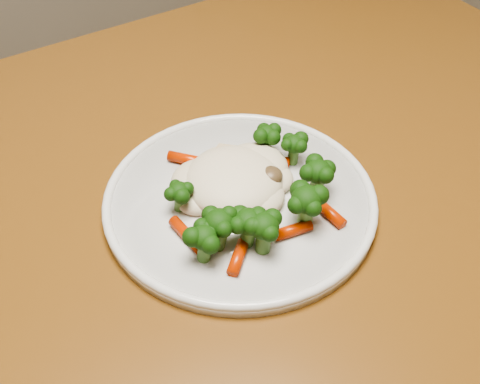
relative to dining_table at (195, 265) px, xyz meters
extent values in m
cube|color=brown|center=(0.00, 0.00, 0.08)|extent=(1.27, 0.89, 0.04)
cube|color=brown|center=(0.53, 0.38, -0.30)|extent=(0.06, 0.06, 0.71)
cylinder|color=white|center=(0.05, -0.02, 0.10)|extent=(0.29, 0.29, 0.01)
ellipsoid|color=beige|center=(0.05, -0.01, 0.13)|extent=(0.12, 0.11, 0.05)
ellipsoid|color=black|center=(-0.02, -0.08, 0.13)|extent=(0.04, 0.04, 0.04)
ellipsoid|color=black|center=(0.03, -0.10, 0.13)|extent=(0.05, 0.05, 0.04)
ellipsoid|color=black|center=(0.09, -0.09, 0.13)|extent=(0.05, 0.05, 0.04)
ellipsoid|color=black|center=(0.12, -0.06, 0.13)|extent=(0.05, 0.05, 0.04)
ellipsoid|color=black|center=(0.13, 0.00, 0.13)|extent=(0.04, 0.04, 0.03)
ellipsoid|color=black|center=(0.11, 0.03, 0.13)|extent=(0.04, 0.04, 0.03)
ellipsoid|color=black|center=(-0.01, -0.01, 0.12)|extent=(0.04, 0.04, 0.03)
ellipsoid|color=black|center=(0.00, -0.07, 0.13)|extent=(0.05, 0.05, 0.04)
ellipsoid|color=black|center=(0.02, -0.08, 0.13)|extent=(0.05, 0.05, 0.04)
cylinder|color=red|center=(0.02, 0.05, 0.11)|extent=(0.04, 0.04, 0.01)
cylinder|color=red|center=(0.05, 0.03, 0.11)|extent=(0.04, 0.04, 0.01)
cylinder|color=red|center=(0.10, 0.01, 0.11)|extent=(0.05, 0.03, 0.01)
cylinder|color=red|center=(-0.03, -0.05, 0.11)|extent=(0.02, 0.05, 0.01)
cylinder|color=red|center=(0.00, -0.10, 0.11)|extent=(0.04, 0.04, 0.01)
cylinder|color=red|center=(0.07, -0.09, 0.11)|extent=(0.04, 0.02, 0.01)
cylinder|color=red|center=(0.11, -0.09, 0.11)|extent=(0.02, 0.04, 0.01)
cylinder|color=red|center=(0.06, -0.01, 0.13)|extent=(0.02, 0.05, 0.01)
ellipsoid|color=brown|center=(0.05, -0.02, 0.13)|extent=(0.03, 0.03, 0.02)
ellipsoid|color=brown|center=(0.08, -0.03, 0.13)|extent=(0.03, 0.03, 0.02)
ellipsoid|color=brown|center=(0.03, -0.02, 0.13)|extent=(0.02, 0.02, 0.02)
cube|color=beige|center=(0.04, 0.02, 0.13)|extent=(0.02, 0.02, 0.01)
cube|color=beige|center=(0.06, 0.03, 0.13)|extent=(0.02, 0.02, 0.01)
camera|label=1|loc=(-0.17, -0.42, 0.55)|focal=45.00mm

